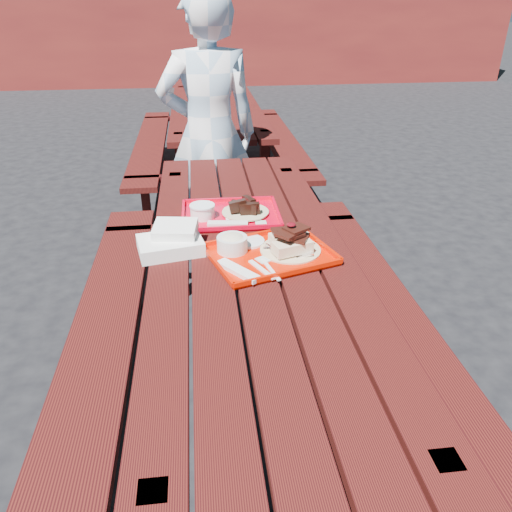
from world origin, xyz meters
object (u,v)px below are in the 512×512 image
at_px(near_tray, 267,247).
at_px(person, 209,135).
at_px(picnic_table_near, 251,297).
at_px(far_tray, 229,213).
at_px(picnic_table_far, 216,127).

relative_size(near_tray, person, 0.30).
relative_size(picnic_table_near, person, 1.44).
xyz_separation_m(near_tray, far_tray, (-0.11, 0.36, -0.01)).
bearing_deg(picnic_table_near, far_tray, 99.34).
xyz_separation_m(picnic_table_near, far_tray, (-0.06, 0.34, 0.21)).
height_order(far_tray, person, person).
bearing_deg(far_tray, near_tray, -72.35).
height_order(picnic_table_near, near_tray, near_tray).
bearing_deg(person, far_tray, 86.39).
bearing_deg(far_tray, picnic_table_near, -80.66).
bearing_deg(person, near_tray, 90.35).
relative_size(picnic_table_near, near_tray, 4.81).
relative_size(picnic_table_far, person, 1.44).
xyz_separation_m(near_tray, person, (-0.16, 1.46, 0.05)).
bearing_deg(picnic_table_far, near_tray, -88.82).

